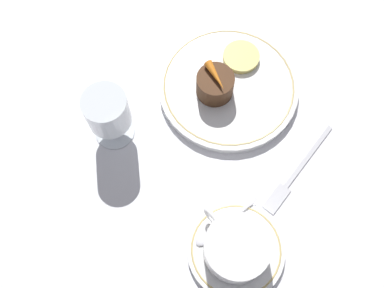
% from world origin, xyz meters
% --- Properties ---
extents(ground_plane, '(3.00, 3.00, 0.00)m').
position_xyz_m(ground_plane, '(0.00, 0.00, 0.00)').
color(ground_plane, white).
extents(dinner_plate, '(0.24, 0.24, 0.01)m').
position_xyz_m(dinner_plate, '(0.04, -0.03, 0.01)').
color(dinner_plate, white).
rests_on(dinner_plate, ground_plane).
extents(saucer, '(0.15, 0.15, 0.01)m').
position_xyz_m(saucer, '(-0.18, 0.14, 0.01)').
color(saucer, white).
rests_on(saucer, ground_plane).
extents(coffee_cup, '(0.12, 0.10, 0.05)m').
position_xyz_m(coffee_cup, '(-0.18, 0.14, 0.04)').
color(coffee_cup, white).
rests_on(coffee_cup, saucer).
extents(spoon, '(0.02, 0.12, 0.00)m').
position_xyz_m(spoon, '(-0.14, 0.14, 0.01)').
color(spoon, silver).
rests_on(spoon, saucer).
extents(wine_glass, '(0.07, 0.07, 0.11)m').
position_xyz_m(wine_glass, '(0.09, 0.17, 0.07)').
color(wine_glass, silver).
rests_on(wine_glass, ground_plane).
extents(fork, '(0.06, 0.18, 0.01)m').
position_xyz_m(fork, '(-0.15, -0.01, 0.00)').
color(fork, silver).
rests_on(fork, ground_plane).
extents(dessert_cake, '(0.06, 0.06, 0.04)m').
position_xyz_m(dessert_cake, '(0.04, -0.00, 0.04)').
color(dessert_cake, '#4C2D19').
rests_on(dessert_cake, dinner_plate).
extents(carrot_garnish, '(0.06, 0.02, 0.01)m').
position_xyz_m(carrot_garnish, '(0.04, -0.00, 0.06)').
color(carrot_garnish, orange).
rests_on(carrot_garnish, dessert_cake).
extents(pineapple_slice, '(0.06, 0.06, 0.01)m').
position_xyz_m(pineapple_slice, '(0.06, -0.08, 0.02)').
color(pineapple_slice, '#EFE075').
rests_on(pineapple_slice, dinner_plate).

